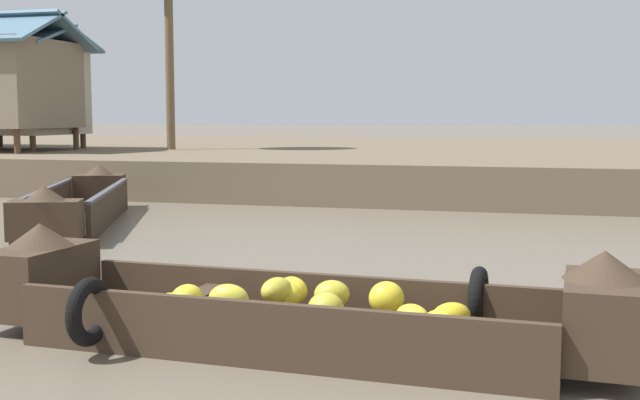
{
  "coord_description": "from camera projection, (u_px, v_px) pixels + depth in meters",
  "views": [
    {
      "loc": [
        1.05,
        -0.62,
        1.79
      ],
      "look_at": [
        -1.05,
        7.14,
        0.95
      ],
      "focal_mm": 45.21,
      "sensor_mm": 36.0,
      "label": 1
    }
  ],
  "objects": [
    {
      "name": "riverbank_strip",
      "position": [
        502.0,
        161.0,
        24.59
      ],
      "size": [
        160.0,
        20.0,
        0.85
      ],
      "primitive_type": "cube",
      "color": "brown",
      "rests_on": "ground"
    },
    {
      "name": "stilt_house_mid_left",
      "position": [
        13.0,
        88.0,
        22.5
      ],
      "size": [
        3.91,
        3.33,
        3.45
      ],
      "color": "#4C3826",
      "rests_on": "riverbank_strip"
    },
    {
      "name": "banana_boat",
      "position": [
        292.0,
        310.0,
        6.21
      ],
      "size": [
        5.13,
        1.72,
        0.88
      ],
      "color": "#3D2D21",
      "rests_on": "ground"
    },
    {
      "name": "cargo_boat_upstream",
      "position": [
        77.0,
        207.0,
        13.37
      ],
      "size": [
        2.9,
        5.36,
        0.85
      ],
      "color": "#3D2D21",
      "rests_on": "ground"
    },
    {
      "name": "ground_plane",
      "position": [
        453.0,
        252.0,
        10.65
      ],
      "size": [
        300.0,
        300.0,
        0.0
      ],
      "primitive_type": "plane",
      "color": "#665B4C"
    }
  ]
}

